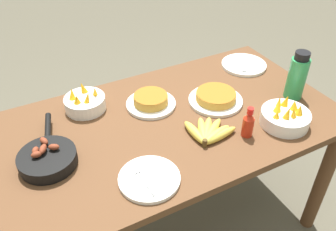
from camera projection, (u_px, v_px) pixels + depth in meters
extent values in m
plane|color=#565142|center=(168.00, 225.00, 2.01)|extent=(14.00, 14.00, 0.00)
cube|color=brown|center=(168.00, 124.00, 1.57)|extent=(1.53, 0.83, 0.03)
cylinder|color=brown|center=(323.00, 180.00, 1.81)|extent=(0.07, 0.07, 0.72)
cylinder|color=brown|center=(11.00, 184.00, 1.78)|extent=(0.07, 0.07, 0.72)
cylinder|color=brown|center=(238.00, 107.00, 2.31)|extent=(0.07, 0.07, 0.72)
ellipsoid|color=gold|center=(220.00, 136.00, 1.45)|extent=(0.18, 0.06, 0.04)
ellipsoid|color=gold|center=(216.00, 135.00, 1.45)|extent=(0.16, 0.08, 0.04)
ellipsoid|color=gold|center=(212.00, 131.00, 1.47)|extent=(0.17, 0.14, 0.04)
ellipsoid|color=gold|center=(207.00, 131.00, 1.48)|extent=(0.14, 0.16, 0.03)
ellipsoid|color=gold|center=(202.00, 131.00, 1.48)|extent=(0.11, 0.17, 0.03)
ellipsoid|color=gold|center=(195.00, 133.00, 1.46)|extent=(0.04, 0.16, 0.04)
cylinder|color=#4C3819|center=(205.00, 143.00, 1.41)|extent=(0.02, 0.02, 0.04)
cylinder|color=black|center=(49.00, 163.00, 1.34)|extent=(0.21, 0.21, 0.01)
cylinder|color=black|center=(47.00, 159.00, 1.33)|extent=(0.22, 0.22, 0.04)
cylinder|color=black|center=(48.00, 126.00, 1.47)|extent=(0.06, 0.16, 0.02)
ellipsoid|color=brown|center=(36.00, 155.00, 1.29)|extent=(0.04, 0.03, 0.03)
ellipsoid|color=brown|center=(35.00, 150.00, 1.31)|extent=(0.04, 0.05, 0.03)
ellipsoid|color=brown|center=(43.00, 149.00, 1.31)|extent=(0.05, 0.06, 0.03)
ellipsoid|color=brown|center=(54.00, 147.00, 1.32)|extent=(0.05, 0.05, 0.03)
ellipsoid|color=brown|center=(44.00, 141.00, 1.35)|extent=(0.04, 0.05, 0.03)
cylinder|color=white|center=(151.00, 104.00, 1.64)|extent=(0.23, 0.23, 0.02)
cylinder|color=gold|center=(151.00, 99.00, 1.63)|extent=(0.16, 0.16, 0.04)
cylinder|color=#9B601E|center=(151.00, 96.00, 1.61)|extent=(0.15, 0.15, 0.00)
cylinder|color=white|center=(215.00, 101.00, 1.67)|extent=(0.25, 0.25, 0.02)
cylinder|color=gold|center=(216.00, 96.00, 1.65)|extent=(0.19, 0.19, 0.03)
cylinder|color=#9B601E|center=(216.00, 93.00, 1.64)|extent=(0.18, 0.18, 0.00)
cylinder|color=white|center=(244.00, 65.00, 1.93)|extent=(0.24, 0.24, 0.02)
cylinder|color=#B2B2B7|center=(244.00, 61.00, 1.94)|extent=(0.08, 0.10, 0.01)
cube|color=#B2B2B7|center=(244.00, 69.00, 1.88)|extent=(0.05, 0.05, 0.00)
cylinder|color=white|center=(149.00, 179.00, 1.28)|extent=(0.22, 0.22, 0.02)
cylinder|color=#B2B2B7|center=(146.00, 184.00, 1.24)|extent=(0.01, 0.12, 0.01)
cube|color=#B2B2B7|center=(135.00, 169.00, 1.30)|extent=(0.02, 0.05, 0.00)
cylinder|color=white|center=(285.00, 118.00, 1.52)|extent=(0.21, 0.21, 0.06)
cone|color=#F4A819|center=(294.00, 105.00, 1.51)|extent=(0.04, 0.05, 0.05)
cone|color=#F4A819|center=(286.00, 101.00, 1.53)|extent=(0.05, 0.05, 0.06)
cone|color=#F4A819|center=(279.00, 102.00, 1.53)|extent=(0.03, 0.03, 0.06)
cone|color=#F4A819|center=(278.00, 107.00, 1.50)|extent=(0.06, 0.06, 0.06)
cone|color=#F4A819|center=(277.00, 115.00, 1.47)|extent=(0.04, 0.04, 0.04)
cone|color=#F4A819|center=(288.00, 114.00, 1.46)|extent=(0.05, 0.05, 0.06)
cone|color=#F4A819|center=(294.00, 113.00, 1.46)|extent=(0.04, 0.03, 0.06)
cone|color=#F4A819|center=(300.00, 110.00, 1.48)|extent=(0.05, 0.05, 0.05)
cylinder|color=white|center=(85.00, 103.00, 1.61)|extent=(0.18, 0.18, 0.06)
cone|color=#F4A819|center=(95.00, 92.00, 1.59)|extent=(0.03, 0.04, 0.06)
cone|color=#F4A819|center=(83.00, 88.00, 1.61)|extent=(0.05, 0.04, 0.06)
cone|color=#F4A819|center=(72.00, 94.00, 1.58)|extent=(0.05, 0.05, 0.06)
cone|color=#F4A819|center=(77.00, 100.00, 1.55)|extent=(0.05, 0.05, 0.05)
cone|color=#F4A819|center=(88.00, 98.00, 1.55)|extent=(0.04, 0.03, 0.06)
cylinder|color=#2D9351|center=(297.00, 78.00, 1.65)|extent=(0.09, 0.09, 0.20)
cylinder|color=black|center=(302.00, 56.00, 1.58)|extent=(0.07, 0.07, 0.04)
cylinder|color=#B72814|center=(248.00, 127.00, 1.46)|extent=(0.05, 0.05, 0.09)
cone|color=#B72814|center=(250.00, 116.00, 1.42)|extent=(0.05, 0.05, 0.02)
cylinder|color=red|center=(250.00, 111.00, 1.41)|extent=(0.03, 0.03, 0.03)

